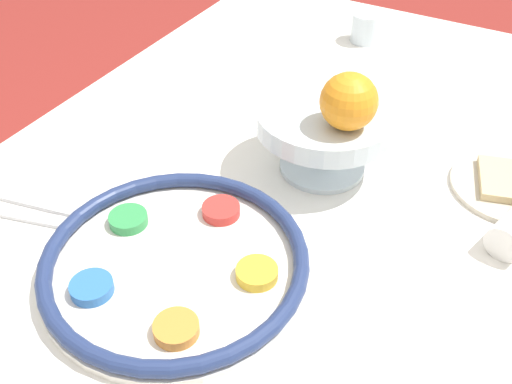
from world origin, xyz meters
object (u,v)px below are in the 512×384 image
Objects in this scene: fruit_stand at (326,124)px; bread_plate at (512,185)px; cup_near at (366,27)px; seder_plate at (175,262)px; orange_fruit at (349,101)px.

bread_plate is at bearing -71.10° from fruit_stand.
fruit_stand is at bearing -166.81° from cup_near.
fruit_stand reaches higher than cup_near.
bread_plate is (0.37, -0.33, -0.01)m from seder_plate.
cup_near is (0.72, 0.03, 0.01)m from seder_plate.
cup_near is at bearing 17.08° from orange_fruit.
seder_plate is at bearing 165.63° from fruit_stand.
fruit_stand is 1.16× the size of bread_plate.
cup_near is at bearing 13.19° from fruit_stand.
fruit_stand is at bearing 108.90° from bread_plate.
orange_fruit is 1.28× the size of cup_near.
fruit_stand is (0.28, -0.07, 0.06)m from seder_plate.
seder_plate is 0.72m from cup_near.
seder_plate is at bearing -177.54° from cup_near.
orange_fruit is 0.50m from cup_near.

